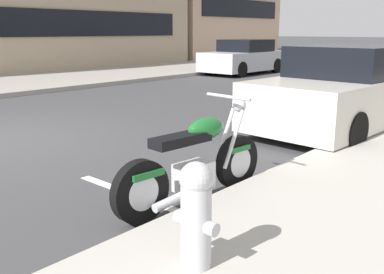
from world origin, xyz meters
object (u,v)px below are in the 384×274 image
Objects in this scene: parked_motorcycle at (195,165)px; car_opposite_curb at (244,58)px; parked_car_second_in_row at (348,91)px; fire_hydrant at (196,212)px.

car_opposite_curb is (12.26, 7.90, 0.25)m from parked_motorcycle.
parked_car_second_in_row is (4.68, 0.29, 0.28)m from parked_motorcycle.
car_opposite_curb reaches higher than parked_motorcycle.
parked_car_second_in_row is at bearing 12.48° from fire_hydrant.
fire_hydrant is at bearing -164.37° from parked_car_second_in_row.
fire_hydrant is (-5.83, -1.29, -0.15)m from parked_car_second_in_row.
car_opposite_curb is (7.58, 7.60, -0.04)m from parked_car_second_in_row.
parked_car_second_in_row is 5.97m from fire_hydrant.
parked_motorcycle is at bearing 32.56° from car_opposite_curb.
parked_motorcycle is 1.53m from fire_hydrant.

